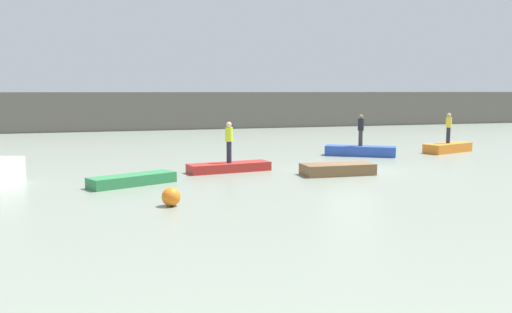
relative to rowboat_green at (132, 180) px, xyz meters
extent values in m
plane|color=gray|center=(9.60, 0.97, -0.20)|extent=(120.00, 120.00, 0.00)
cube|color=#666056|center=(9.60, 28.88, 1.49)|extent=(80.00, 1.20, 3.37)
cube|color=#2D7F47|center=(0.00, 0.00, 0.00)|extent=(3.38, 2.15, 0.40)
cube|color=red|center=(4.30, 2.23, 0.00)|extent=(3.72, 1.49, 0.39)
cube|color=brown|center=(8.40, 0.02, 0.03)|extent=(3.03, 1.39, 0.46)
cube|color=#2B4CAD|center=(12.52, 5.65, 0.07)|extent=(3.65, 2.86, 0.54)
cube|color=orange|center=(18.11, 5.68, 0.06)|extent=(3.39, 2.04, 0.52)
cylinder|color=#232838|center=(4.30, 2.23, 0.65)|extent=(0.22, 0.22, 0.93)
cylinder|color=#D8F226|center=(4.30, 2.23, 1.42)|extent=(0.32, 0.32, 0.61)
sphere|color=beige|center=(4.30, 2.23, 1.84)|extent=(0.24, 0.24, 0.24)
cylinder|color=#232838|center=(18.11, 5.68, 0.77)|extent=(0.22, 0.22, 0.90)
cylinder|color=yellow|center=(18.11, 5.68, 1.51)|extent=(0.32, 0.32, 0.58)
sphere|color=tan|center=(18.11, 5.68, 1.92)|extent=(0.23, 0.23, 0.23)
cylinder|color=#38332D|center=(12.52, 5.65, 0.76)|extent=(0.22, 0.22, 0.83)
cylinder|color=black|center=(12.52, 5.65, 1.49)|extent=(0.32, 0.32, 0.64)
sphere|color=#936B4C|center=(12.52, 5.65, 1.92)|extent=(0.22, 0.22, 0.22)
sphere|color=orange|center=(0.78, -4.16, 0.09)|extent=(0.58, 0.58, 0.58)
camera|label=1|loc=(-1.73, -20.46, 3.28)|focal=38.36mm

